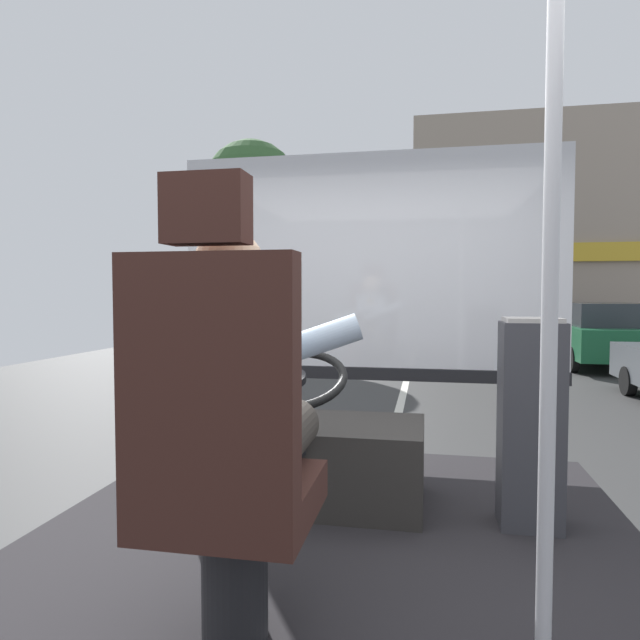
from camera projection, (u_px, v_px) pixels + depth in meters
ground at (407, 379)px, 10.72m from camera, size 18.00×44.00×0.06m
driver_seat at (223, 455)px, 1.55m from camera, size 0.48×0.48×1.34m
bus_driver at (237, 391)px, 1.66m from camera, size 0.73×0.55×0.74m
steering_console at (311, 458)px, 2.73m from camera, size 1.10×0.94×0.79m
handrail_pole at (550, 311)px, 1.49m from camera, size 0.04×0.04×1.98m
fare_box at (530, 423)px, 2.44m from camera, size 0.26×0.22×0.93m
windshield_panel at (368, 292)px, 3.60m from camera, size 2.50×0.08×1.48m
street_tree at (251, 190)px, 14.18m from camera, size 2.41×2.41×5.57m
shop_building at (539, 235)px, 20.39m from camera, size 9.07×5.26×7.63m
parked_car_green at (599, 334)px, 12.44m from camera, size 1.77×3.94×1.43m
parked_car_black at (551, 321)px, 18.72m from camera, size 1.99×4.04×1.36m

